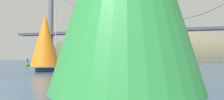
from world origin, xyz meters
TOP-DOWN VIEW (x-y plane):
  - ground_plane at (0.00, 0.00)m, footprint 360.00×360.00m
  - headland_center at (5.00, 135.00)m, footprint 88.43×44.00m
  - headland_left at (-55.00, 135.00)m, footprint 59.17×44.00m
  - suspension_bridge at (0.00, 95.00)m, footprint 141.26×6.00m
  - sailboat_navy_sail at (1.56, 50.96)m, footprint 6.20×9.78m
  - sailboat_orange_sail at (-6.52, 16.92)m, footprint 9.03×6.95m
  - channel_buoy at (-24.86, 37.58)m, footprint 1.10×1.10m

SIDE VIEW (x-z plane):
  - ground_plane at x=0.00m, z-range 0.00..0.00m
  - headland_center at x=5.00m, z-range -20.76..20.76m
  - headland_left at x=-55.00m, z-range -14.47..14.47m
  - channel_buoy at x=-24.86m, z-range -0.95..1.69m
  - sailboat_orange_sail at x=-6.52m, z-range -0.39..10.02m
  - sailboat_navy_sail at x=1.56m, z-range -0.31..11.15m
  - suspension_bridge at x=0.00m, z-range -2.54..35.37m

